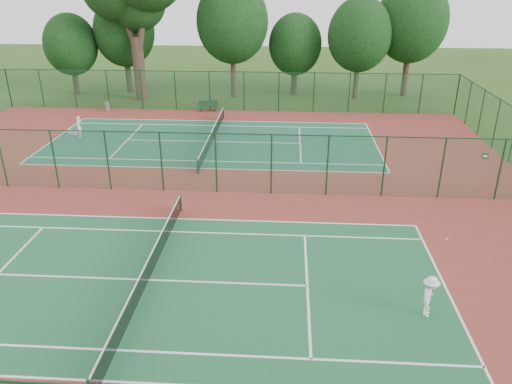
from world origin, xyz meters
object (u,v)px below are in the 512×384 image
player_far (79,127)px  bench (208,106)px  trash_bin (107,106)px  player_near (430,296)px  kit_bag (72,132)px

player_far → bench: (8.58, 7.98, -0.26)m
player_far → trash_bin: size_ratio=1.94×
player_near → kit_bag: bearing=66.4°
trash_bin → bench: (9.06, 0.35, 0.13)m
player_far → player_near: bearing=25.6°
trash_bin → bench: bearing=2.2°
player_far → kit_bag: size_ratio=2.12×
player_far → trash_bin: 7.66m
player_near → trash_bin: bearing=57.6°
player_near → trash_bin: size_ratio=2.00×
kit_bag → bench: bearing=62.4°
trash_bin → kit_bag: bearing=-92.8°
player_near → trash_bin: player_near is taller
trash_bin → kit_bag: (-0.34, -7.06, -0.26)m
player_far → trash_bin: player_far is taller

